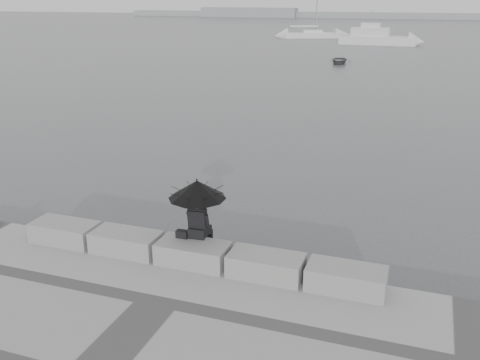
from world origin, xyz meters
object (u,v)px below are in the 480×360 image
at_px(seated_person, 197,195).
at_px(dinghy, 339,60).
at_px(sailboat_left, 312,34).
at_px(motor_cruiser, 378,38).

height_order(seated_person, dinghy, seated_person).
bearing_deg(sailboat_left, dinghy, -97.69).
height_order(sailboat_left, motor_cruiser, sailboat_left).
distance_m(motor_cruiser, dinghy, 22.78).
height_order(seated_person, motor_cruiser, motor_cruiser).
xyz_separation_m(motor_cruiser, dinghy, (-1.32, -22.73, -0.62)).
relative_size(sailboat_left, dinghy, 4.01).
height_order(motor_cruiser, dinghy, motor_cruiser).
distance_m(seated_person, dinghy, 42.87).
bearing_deg(sailboat_left, motor_cruiser, -64.13).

